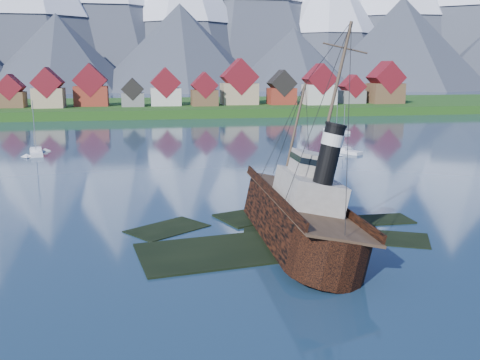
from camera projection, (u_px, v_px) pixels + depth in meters
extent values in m
plane|color=#1A3249|center=(263.00, 242.00, 52.30)|extent=(1400.00, 1400.00, 0.00)
cube|color=black|center=(237.00, 254.00, 49.91)|extent=(19.08, 11.42, 1.00)
cube|color=black|center=(309.00, 230.00, 57.29)|extent=(15.15, 9.76, 1.00)
cube|color=black|center=(263.00, 219.00, 61.37)|extent=(11.45, 9.06, 1.00)
cube|color=black|center=(382.00, 242.00, 53.56)|extent=(10.27, 8.34, 1.00)
cube|color=black|center=(168.00, 233.00, 56.56)|extent=(9.42, 8.68, 1.00)
cube|color=black|center=(384.00, 223.00, 59.85)|extent=(6.00, 4.00, 1.00)
cube|color=#1A4714|center=(169.00, 110.00, 215.90)|extent=(600.00, 80.00, 3.20)
cube|color=#3F3D38|center=(175.00, 119.00, 179.33)|extent=(600.00, 2.50, 2.00)
cube|color=brown|center=(12.00, 100.00, 188.40)|extent=(9.00, 8.00, 5.50)
cube|color=maroon|center=(11.00, 87.00, 187.50)|extent=(9.16, 8.16, 9.16)
cube|color=tan|center=(49.00, 98.00, 187.69)|extent=(10.50, 9.00, 6.80)
cube|color=maroon|center=(48.00, 83.00, 186.60)|extent=(10.69, 9.18, 10.69)
cube|color=maroon|center=(91.00, 96.00, 195.91)|extent=(12.00, 8.50, 7.20)
cube|color=maroon|center=(90.00, 80.00, 194.73)|extent=(12.22, 8.67, 12.22)
cube|color=slate|center=(133.00, 100.00, 194.02)|extent=(8.00, 7.00, 4.80)
cube|color=black|center=(133.00, 89.00, 193.23)|extent=(8.15, 7.14, 8.15)
cube|color=beige|center=(166.00, 97.00, 198.87)|extent=(11.00, 9.50, 6.40)
cube|color=maroon|center=(165.00, 83.00, 197.81)|extent=(11.20, 9.69, 11.20)
cube|color=brown|center=(204.00, 98.00, 197.58)|extent=(9.50, 8.00, 5.80)
cube|color=maroon|center=(204.00, 85.00, 196.63)|extent=(9.67, 8.16, 9.67)
cube|color=tan|center=(239.00, 94.00, 204.65)|extent=(13.50, 10.00, 8.00)
cube|color=maroon|center=(239.00, 77.00, 203.33)|extent=(13.75, 10.20, 13.75)
cube|color=maroon|center=(282.00, 96.00, 204.80)|extent=(10.00, 8.50, 6.20)
cube|color=black|center=(282.00, 83.00, 203.79)|extent=(10.18, 8.67, 10.18)
cube|color=beige|center=(319.00, 95.00, 204.27)|extent=(11.50, 9.00, 7.50)
cube|color=maroon|center=(319.00, 79.00, 203.07)|extent=(11.71, 9.18, 11.71)
cube|color=slate|center=(352.00, 97.00, 211.04)|extent=(9.00, 7.50, 5.00)
cube|color=maroon|center=(352.00, 86.00, 210.19)|extent=(9.16, 7.65, 9.16)
cube|color=brown|center=(385.00, 93.00, 211.14)|extent=(12.50, 10.00, 7.80)
cube|color=maroon|center=(386.00, 77.00, 209.88)|extent=(12.73, 10.20, 12.73)
cone|color=#2D333D|center=(32.00, 1.00, 457.39)|extent=(180.00, 180.00, 150.00)
cone|color=#2D333D|center=(182.00, 9.00, 495.46)|extent=(170.00, 170.00, 145.00)
cone|color=#2D333D|center=(329.00, 21.00, 512.79)|extent=(150.00, 150.00, 125.00)
cone|color=#2D333D|center=(394.00, 2.00, 551.27)|extent=(200.00, 200.00, 170.00)
cone|color=#2D333D|center=(58.00, 54.00, 394.23)|extent=(120.00, 120.00, 58.00)
cone|color=#2D333D|center=(181.00, 49.00, 404.60)|extent=(136.00, 136.00, 66.00)
cone|color=#2D333D|center=(293.00, 60.00, 426.10)|extent=(110.00, 110.00, 50.00)
cone|color=#2D333D|center=(401.00, 45.00, 436.65)|extent=(150.00, 150.00, 75.00)
cube|color=black|center=(293.00, 221.00, 51.77)|extent=(6.52, 18.77, 3.91)
cone|color=black|center=(264.00, 193.00, 63.49)|extent=(6.52, 6.52, 6.52)
cylinder|color=black|center=(325.00, 254.00, 42.74)|extent=(6.52, 6.52, 3.91)
cube|color=#4C3826|center=(293.00, 201.00, 51.35)|extent=(6.39, 24.77, 0.23)
cube|color=black|center=(261.00, 198.00, 50.70)|extent=(0.19, 23.98, 0.84)
cube|color=black|center=(324.00, 195.00, 51.82)|extent=(0.19, 23.98, 0.84)
cube|color=#ADA89E|center=(298.00, 190.00, 49.72)|extent=(4.84, 7.91, 2.79)
cube|color=#ADA89E|center=(295.00, 163.00, 50.11)|extent=(3.35, 3.72, 2.05)
cylinder|color=black|center=(309.00, 153.00, 45.94)|extent=(1.77, 1.77, 5.21)
cylinder|color=silver|center=(309.00, 137.00, 45.67)|extent=(1.86, 1.86, 1.02)
cylinder|color=#473828|center=(275.00, 133.00, 57.35)|extent=(0.26, 0.26, 11.17)
cylinder|color=#473828|center=(303.00, 87.00, 46.87)|extent=(0.30, 0.30, 12.10)
cube|color=white|center=(36.00, 154.00, 105.43)|extent=(4.05, 9.34, 1.15)
cube|color=white|center=(36.00, 149.00, 105.25)|extent=(2.47, 2.89, 0.67)
cylinder|color=gray|center=(34.00, 126.00, 104.30)|extent=(0.13, 0.13, 9.93)
cube|color=white|center=(336.00, 132.00, 142.03)|extent=(4.34, 9.65, 1.12)
cube|color=white|center=(337.00, 128.00, 141.85)|extent=(2.59, 3.01, 0.66)
cylinder|color=gray|center=(337.00, 111.00, 140.92)|extent=(0.13, 0.13, 9.74)
cube|color=white|center=(343.00, 152.00, 107.28)|extent=(6.04, 8.15, 1.03)
cube|color=white|center=(343.00, 148.00, 107.11)|extent=(2.75, 2.92, 0.60)
cylinder|color=gray|center=(344.00, 128.00, 106.25)|extent=(0.12, 0.12, 8.92)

